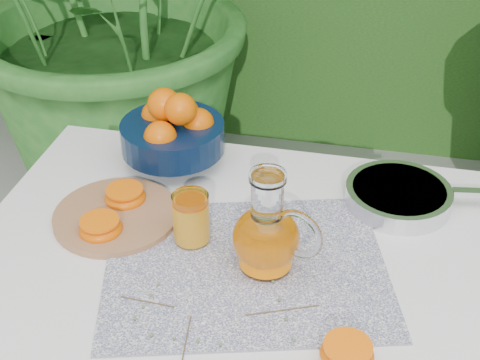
% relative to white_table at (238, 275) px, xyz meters
% --- Properties ---
extents(white_table, '(1.00, 0.70, 0.75)m').
position_rel_white_table_xyz_m(white_table, '(0.00, 0.00, 0.00)').
color(white_table, white).
rests_on(white_table, ground).
extents(placemat, '(0.59, 0.51, 0.00)m').
position_rel_white_table_xyz_m(placemat, '(0.03, -0.07, 0.08)').
color(placemat, '#0C1245').
rests_on(placemat, white_table).
extents(cutting_board, '(0.28, 0.28, 0.02)m').
position_rel_white_table_xyz_m(cutting_board, '(-0.25, 0.02, 0.09)').
color(cutting_board, '#966D43').
rests_on(cutting_board, white_table).
extents(fruit_bowl, '(0.26, 0.26, 0.18)m').
position_rel_white_table_xyz_m(fruit_bowl, '(-0.20, 0.25, 0.16)').
color(fruit_bowl, black).
rests_on(fruit_bowl, white_table).
extents(juice_pitcher, '(0.18, 0.15, 0.20)m').
position_rel_white_table_xyz_m(juice_pitcher, '(0.06, -0.05, 0.15)').
color(juice_pitcher, white).
rests_on(juice_pitcher, white_table).
extents(juice_tumbler, '(0.08, 0.08, 0.10)m').
position_rel_white_table_xyz_m(juice_tumbler, '(-0.09, -0.01, 0.13)').
color(juice_tumbler, white).
rests_on(juice_tumbler, white_table).
extents(saute_pan, '(0.39, 0.24, 0.04)m').
position_rel_white_table_xyz_m(saute_pan, '(0.29, 0.19, 0.10)').
color(saute_pan, silver).
rests_on(saute_pan, white_table).
extents(orange_halves, '(0.58, 0.42, 0.04)m').
position_rel_white_table_xyz_m(orange_halves, '(-0.09, -0.07, 0.10)').
color(orange_halves, '#F56602').
rests_on(orange_halves, white_table).
extents(thyme_sprigs, '(0.33, 0.22, 0.01)m').
position_rel_white_table_xyz_m(thyme_sprigs, '(-0.00, -0.20, 0.09)').
color(thyme_sprigs, '#503C24').
rests_on(thyme_sprigs, white_table).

